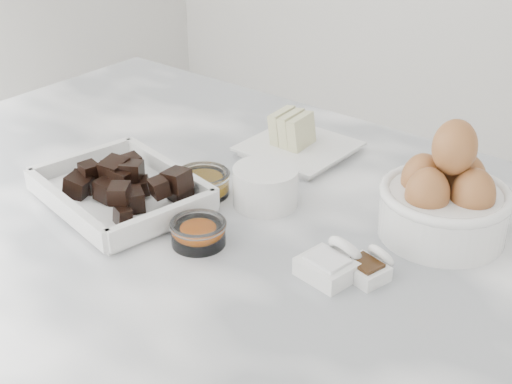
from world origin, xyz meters
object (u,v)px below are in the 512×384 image
Objects in this scene: butter_plate at (298,141)px; salt_spoon at (331,263)px; chocolate_dish at (120,186)px; vanilla_spoon at (369,267)px; sugar_ramekin at (266,185)px; egg_bowl at (445,199)px; zest_bowl at (198,232)px; honey_bowl at (203,183)px.

butter_plate reaches higher than salt_spoon.
salt_spoon is (0.31, 0.03, -0.01)m from chocolate_dish.
butter_plate is at bearing 139.67° from vanilla_spoon.
egg_bowl is (0.22, 0.07, 0.02)m from sugar_ramekin.
chocolate_dish is 3.18× the size of salt_spoon.
egg_bowl reaches higher than sugar_ramekin.
zest_bowl is 0.88× the size of salt_spoon.
chocolate_dish is at bearing -109.31° from butter_plate.
egg_bowl is 0.32m from honey_bowl.
chocolate_dish is 0.29m from butter_plate.
egg_bowl reaches higher than vanilla_spoon.
sugar_ramekin is at bearing -69.20° from butter_plate.
sugar_ramekin is (0.15, 0.12, 0.00)m from chocolate_dish.
zest_bowl is (-0.00, -0.13, -0.01)m from sugar_ramekin.
chocolate_dish reaches higher than zest_bowl.
sugar_ramekin reaches higher than vanilla_spoon.
butter_plate is 0.17m from sugar_ramekin.
sugar_ramekin is at bearing 88.84° from zest_bowl.
egg_bowl is 0.14m from vanilla_spoon.
zest_bowl is (-0.22, -0.20, -0.03)m from egg_bowl.
sugar_ramekin is at bearing 152.22° from salt_spoon.
egg_bowl reaches higher than chocolate_dish.
zest_bowl is at bearing -137.47° from egg_bowl.
chocolate_dish is 2.91× the size of sugar_ramekin.
chocolate_dish is at bearing -170.52° from vanilla_spoon.
egg_bowl is (0.37, 0.19, 0.03)m from chocolate_dish.
egg_bowl is at bearing 18.65° from sugar_ramekin.
egg_bowl is 2.40× the size of vanilla_spoon.
chocolate_dish is at bearing -142.73° from sugar_ramekin.
vanilla_spoon is at bearing -100.30° from egg_bowl.
sugar_ramekin reaches higher than salt_spoon.
sugar_ramekin is 1.31× the size of vanilla_spoon.
salt_spoon is (-0.06, -0.16, -0.03)m from egg_bowl.
zest_bowl is 0.17m from salt_spoon.
salt_spoon reaches higher than vanilla_spoon.
vanilla_spoon is at bearing 9.48° from chocolate_dish.
sugar_ramekin is at bearing -161.35° from egg_bowl.
salt_spoon is (0.22, -0.24, -0.00)m from butter_plate.
butter_plate is at bearing 132.38° from salt_spoon.
sugar_ramekin is 0.13m from zest_bowl.
zest_bowl is at bearing -4.22° from chocolate_dish.
sugar_ramekin is 0.23m from egg_bowl.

